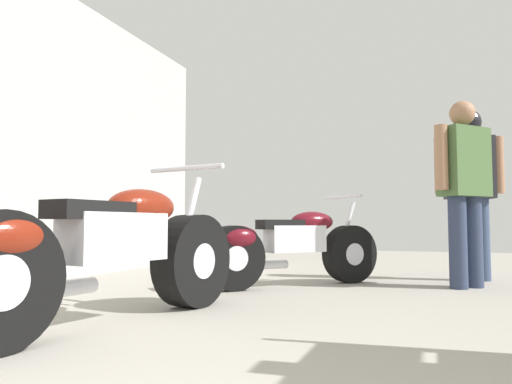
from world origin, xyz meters
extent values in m
plane|color=#9E998E|center=(0.00, 3.24, 0.00)|extent=(15.56, 15.56, 0.00)
cube|color=#B7B5AD|center=(-2.91, 3.24, 1.56)|extent=(0.08, 7.13, 3.13)
cylinder|color=black|center=(-0.76, 2.98, 0.33)|extent=(0.33, 0.69, 0.66)
cylinder|color=silver|center=(-0.76, 2.98, 0.33)|extent=(0.26, 0.29, 0.25)
cube|color=silver|center=(-0.90, 2.24, 0.51)|extent=(0.36, 0.69, 0.29)
ellipsoid|color=maroon|center=(-0.86, 2.47, 0.70)|extent=(0.36, 0.57, 0.23)
cube|color=black|center=(-0.94, 2.06, 0.67)|extent=(0.31, 0.53, 0.10)
ellipsoid|color=maroon|center=(-1.03, 1.56, 0.53)|extent=(0.35, 0.49, 0.25)
cylinder|color=silver|center=(-0.77, 2.94, 0.64)|extent=(0.10, 0.26, 0.60)
cylinder|color=silver|center=(-0.78, 2.90, 0.99)|extent=(0.63, 0.15, 0.04)
cylinder|color=silver|center=(-1.10, 1.97, 0.23)|extent=(0.19, 0.57, 0.09)
cylinder|color=black|center=(0.07, 4.83, 0.29)|extent=(0.51, 0.53, 0.58)
cylinder|color=silver|center=(0.07, 4.83, 0.29)|extent=(0.27, 0.28, 0.22)
cylinder|color=black|center=(-0.82, 3.87, 0.29)|extent=(0.51, 0.53, 0.58)
cylinder|color=silver|center=(-0.82, 3.87, 0.29)|extent=(0.27, 0.28, 0.22)
cube|color=silver|center=(-0.37, 4.35, 0.45)|extent=(0.55, 0.57, 0.25)
ellipsoid|color=#5B0F19|center=(-0.24, 4.50, 0.61)|extent=(0.49, 0.50, 0.20)
cube|color=black|center=(-0.48, 4.23, 0.59)|extent=(0.44, 0.45, 0.09)
ellipsoid|color=#5B0F19|center=(-0.79, 3.90, 0.47)|extent=(0.44, 0.45, 0.22)
cylinder|color=silver|center=(0.04, 4.81, 0.56)|extent=(0.19, 0.20, 0.52)
cylinder|color=silver|center=(0.02, 4.78, 0.87)|extent=(0.43, 0.40, 0.03)
cylinder|color=silver|center=(-0.65, 4.24, 0.20)|extent=(0.40, 0.42, 0.08)
cylinder|color=#2D3851|center=(1.23, 4.84, 0.42)|extent=(0.23, 0.23, 0.85)
cylinder|color=#2D3851|center=(1.08, 4.68, 0.42)|extent=(0.23, 0.23, 0.85)
cube|color=#476638|center=(1.15, 4.76, 1.17)|extent=(0.50, 0.51, 0.65)
cylinder|color=#9E7051|center=(1.35, 4.97, 1.20)|extent=(0.16, 0.16, 0.59)
cylinder|color=#9E7051|center=(0.96, 4.54, 1.20)|extent=(0.16, 0.16, 0.59)
sphere|color=#9E7051|center=(1.15, 4.76, 1.64)|extent=(0.23, 0.23, 0.23)
cylinder|color=#384766|center=(1.35, 5.47, 0.43)|extent=(0.20, 0.20, 0.86)
cylinder|color=#384766|center=(1.14, 5.42, 0.43)|extent=(0.20, 0.20, 0.86)
cube|color=#2D2D33|center=(1.24, 5.45, 1.19)|extent=(0.52, 0.35, 0.66)
cylinder|color=#9E7051|center=(1.53, 5.51, 1.21)|extent=(0.14, 0.14, 0.60)
cylinder|color=#9E7051|center=(0.96, 5.38, 1.21)|extent=(0.14, 0.14, 0.60)
sphere|color=black|center=(1.24, 5.45, 1.66)|extent=(0.24, 0.24, 0.24)
sphere|color=black|center=(1.24, 5.45, 1.68)|extent=(0.28, 0.28, 0.28)
camera|label=1|loc=(0.86, -0.21, 0.59)|focal=34.46mm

